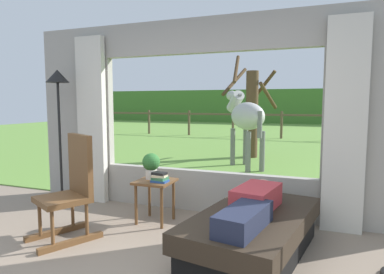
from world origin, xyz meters
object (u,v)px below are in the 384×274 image
at_px(rocking_chair, 71,188).
at_px(book_stack, 160,177).
at_px(horse, 246,117).
at_px(pasture_tree, 251,110).
at_px(reclining_person, 253,204).
at_px(potted_plant, 151,164).
at_px(recliner_sofa, 253,233).
at_px(floor_lamp_left, 58,96).
at_px(side_table, 155,188).

distance_m(rocking_chair, book_stack, 0.99).
relative_size(horse, pasture_tree, 0.63).
bearing_deg(book_stack, reclining_person, -22.02).
distance_m(reclining_person, horse, 4.46).
xyz_separation_m(potted_plant, pasture_tree, (0.24, 5.19, 0.57)).
relative_size(recliner_sofa, floor_lamp_left, 0.95).
xyz_separation_m(rocking_chair, pasture_tree, (0.79, 6.00, 0.73)).
bearing_deg(horse, pasture_tree, 59.95).
height_order(recliner_sofa, pasture_tree, pasture_tree).
xyz_separation_m(rocking_chair, floor_lamp_left, (-1.00, 0.96, 1.01)).
height_order(potted_plant, pasture_tree, pasture_tree).
height_order(rocking_chair, horse, horse).
relative_size(potted_plant, book_stack, 1.64).
bearing_deg(side_table, book_stack, -30.41).
height_order(recliner_sofa, floor_lamp_left, floor_lamp_left).
distance_m(reclining_person, potted_plant, 1.51).
height_order(reclining_person, side_table, reclining_person).
height_order(recliner_sofa, side_table, side_table).
xyz_separation_m(book_stack, horse, (0.23, 3.82, 0.58)).
bearing_deg(pasture_tree, side_table, -91.76).
distance_m(floor_lamp_left, pasture_tree, 5.35).
relative_size(book_stack, floor_lamp_left, 0.10).
bearing_deg(floor_lamp_left, horse, 61.26).
height_order(recliner_sofa, book_stack, book_stack).
xyz_separation_m(reclining_person, rocking_chair, (-1.92, -0.20, 0.02)).
height_order(reclining_person, floor_lamp_left, floor_lamp_left).
relative_size(recliner_sofa, book_stack, 9.39).
bearing_deg(potted_plant, rocking_chair, -124.07).
bearing_deg(potted_plant, recliner_sofa, -21.84).
xyz_separation_m(recliner_sofa, side_table, (-1.29, 0.49, 0.21)).
height_order(side_table, potted_plant, potted_plant).
distance_m(reclining_person, pasture_tree, 5.95).
height_order(rocking_chair, book_stack, rocking_chair).
bearing_deg(reclining_person, pasture_tree, 111.09).
relative_size(book_stack, pasture_tree, 0.07).
bearing_deg(horse, reclining_person, -113.37).
bearing_deg(potted_plant, book_stack, -33.54).
distance_m(potted_plant, floor_lamp_left, 1.77).
distance_m(potted_plant, horse, 3.76).
height_order(side_table, book_stack, book_stack).
relative_size(reclining_person, horse, 0.83).
relative_size(reclining_person, pasture_tree, 0.53).
height_order(reclining_person, potted_plant, potted_plant).
bearing_deg(rocking_chair, floor_lamp_left, 162.83).
height_order(rocking_chair, floor_lamp_left, floor_lamp_left).
bearing_deg(rocking_chair, book_stack, 70.43).
xyz_separation_m(rocking_chair, side_table, (0.62, 0.74, -0.12)).
relative_size(side_table, pasture_tree, 0.19).
xyz_separation_m(recliner_sofa, horse, (-0.97, 4.26, 0.94)).
relative_size(reclining_person, side_table, 2.76).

